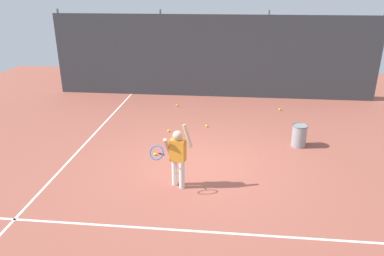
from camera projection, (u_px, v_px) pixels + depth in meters
ground_plane at (199, 165)px, 8.26m from camera, size 20.00×20.00×0.00m
court_line_baseline at (186, 231)px, 6.05m from camera, size 9.00×0.05×0.00m
court_line_sideline at (87, 142)px, 9.47m from camera, size 0.05×9.00×0.00m
back_fence_windscreen at (213, 57)px, 12.88m from camera, size 11.40×0.08×2.89m
fence_post_0 at (63, 52)px, 13.45m from camera, size 0.09×0.09×3.04m
fence_post_1 at (161, 53)px, 13.09m from camera, size 0.09×0.09×3.04m
fence_post_2 at (266, 55)px, 12.73m from camera, size 0.09×0.09×3.04m
fence_post_3 at (376, 57)px, 12.38m from camera, size 0.09×0.09×3.04m
tennis_player at (177, 154)px, 7.12m from camera, size 0.81×0.57×1.35m
ball_hopper at (299, 135)px, 9.14m from camera, size 0.38×0.38×0.56m
tennis_ball_0 at (280, 109)px, 11.86m from camera, size 0.07×0.07×0.07m
tennis_ball_1 at (177, 105)px, 12.27m from camera, size 0.07×0.07×0.07m
tennis_ball_2 at (155, 154)px, 8.71m from camera, size 0.07×0.07×0.07m
tennis_ball_3 at (169, 131)px, 10.12m from camera, size 0.07×0.07×0.07m
tennis_ball_4 at (207, 126)px, 10.46m from camera, size 0.07×0.07×0.07m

